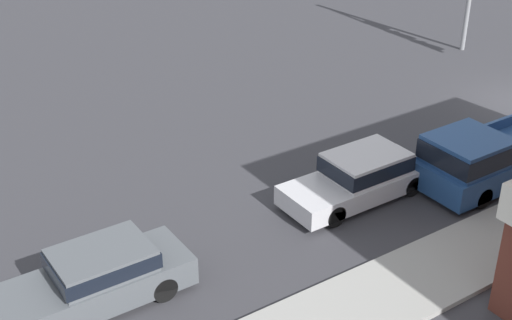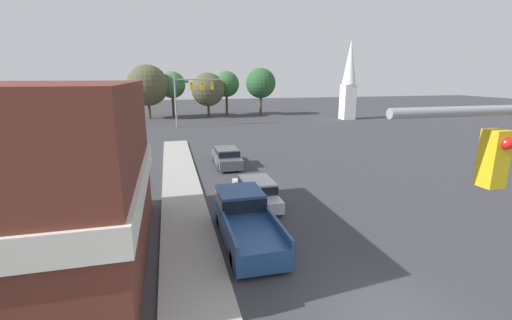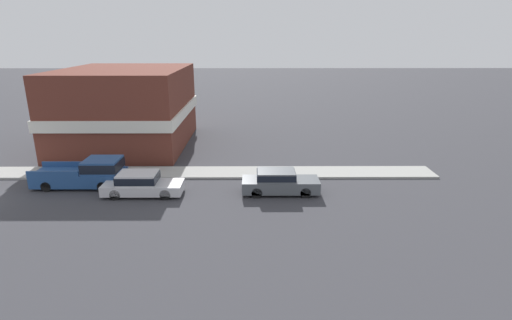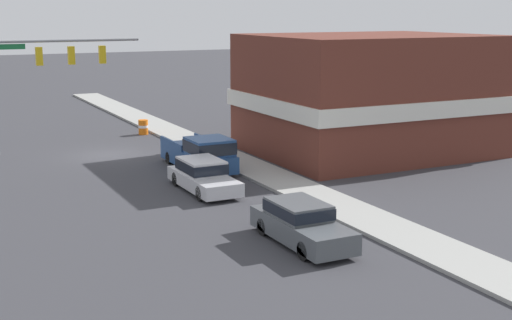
# 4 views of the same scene
# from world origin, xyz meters

# --- Properties ---
(car_lead) EXTENTS (1.81, 4.87, 1.45)m
(car_lead) POSITION_xyz_m (-1.73, 10.11, 0.76)
(car_lead) COLOR black
(car_lead) RESTS_ON ground
(car_second_ahead) EXTENTS (1.77, 4.80, 1.49)m
(car_second_ahead) POSITION_xyz_m (-1.96, 18.68, 0.78)
(car_second_ahead) COLOR black
(car_second_ahead) RESTS_ON ground
(pickup_truck_parked) EXTENTS (2.11, 5.76, 1.87)m
(pickup_truck_parked) POSITION_xyz_m (-3.25, 6.25, 0.92)
(pickup_truck_parked) COLOR black
(pickup_truck_parked) RESTS_ON ground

